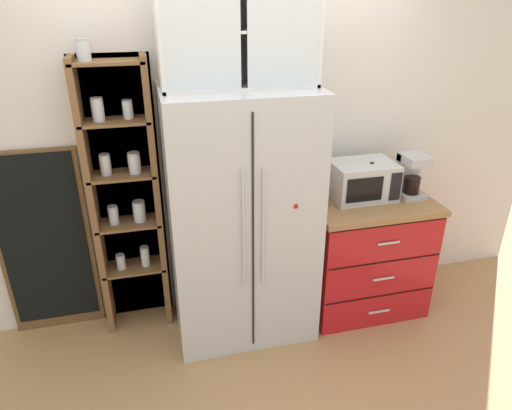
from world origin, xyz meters
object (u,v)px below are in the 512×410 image
object	(u,v)px
refrigerator	(241,218)
microwave	(362,180)
mug_navy	(367,190)
coffee_maker	(410,175)
chalkboard_menu	(45,244)
mug_red	(320,198)
bottle_clear	(370,183)

from	to	relation	value
refrigerator	microwave	distance (m)	0.91
microwave	mug_navy	xyz separation A→B (m)	(0.05, 0.01, -0.09)
coffee_maker	chalkboard_menu	xyz separation A→B (m)	(-2.54, 0.28, -0.37)
microwave	mug_navy	world-z (taller)	microwave
mug_red	bottle_clear	world-z (taller)	bottle_clear
microwave	mug_red	world-z (taller)	microwave
mug_red	bottle_clear	xyz separation A→B (m)	(0.37, 0.01, 0.07)
mug_navy	refrigerator	bearing A→B (deg)	-175.45
chalkboard_menu	coffee_maker	bearing A→B (deg)	-6.25
mug_red	mug_navy	world-z (taller)	same
mug_navy	chalkboard_menu	xyz separation A→B (m)	(-2.24, 0.22, -0.26)
chalkboard_menu	mug_red	bearing A→B (deg)	-8.11
mug_red	coffee_maker	bearing A→B (deg)	-1.09
mug_red	bottle_clear	size ratio (longest dim) A/B	0.40
refrigerator	coffee_maker	xyz separation A→B (m)	(1.24, 0.02, 0.19)
refrigerator	bottle_clear	distance (m)	0.95
mug_red	chalkboard_menu	size ratio (longest dim) A/B	0.08
bottle_clear	chalkboard_menu	bearing A→B (deg)	173.40
mug_navy	chalkboard_menu	distance (m)	2.26
chalkboard_menu	refrigerator	bearing A→B (deg)	-12.95
microwave	mug_navy	distance (m)	0.10
mug_navy	chalkboard_menu	size ratio (longest dim) A/B	0.08
coffee_maker	bottle_clear	size ratio (longest dim) A/B	1.16
coffee_maker	mug_red	world-z (taller)	coffee_maker
microwave	mug_navy	bearing A→B (deg)	14.10
refrigerator	microwave	xyz separation A→B (m)	(0.89, 0.06, 0.16)
mug_navy	bottle_clear	xyz separation A→B (m)	(-0.00, -0.03, 0.07)
mug_red	mug_navy	size ratio (longest dim) A/B	0.96
microwave	mug_red	distance (m)	0.34
microwave	chalkboard_menu	size ratio (longest dim) A/B	0.33
microwave	bottle_clear	bearing A→B (deg)	-25.32
microwave	chalkboard_menu	bearing A→B (deg)	173.84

